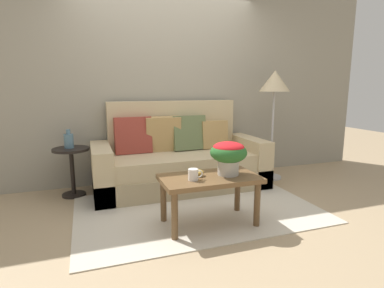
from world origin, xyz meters
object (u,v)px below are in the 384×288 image
(potted_plant, at_px, (228,154))
(table_vase, at_px, (69,140))
(side_table, at_px, (72,163))
(coffee_mug, at_px, (194,175))
(couch, at_px, (179,161))
(floor_lamp, at_px, (274,87))
(coffee_table, at_px, (210,184))
(snack_bowl, at_px, (198,173))

(potted_plant, relative_size, table_vase, 1.56)
(side_table, distance_m, coffee_mug, 1.71)
(couch, xyz_separation_m, floor_lamp, (1.36, -0.06, 0.94))
(side_table, bearing_deg, coffee_table, -45.57)
(side_table, height_order, table_vase, table_vase)
(couch, distance_m, floor_lamp, 1.65)
(potted_plant, distance_m, snack_bowl, 0.34)
(coffee_table, bearing_deg, side_table, 134.43)
(coffee_table, distance_m, table_vase, 1.83)
(side_table, bearing_deg, floor_lamp, -3.05)
(side_table, xyz_separation_m, coffee_mug, (1.07, -1.33, 0.12))
(side_table, bearing_deg, table_vase, 133.84)
(potted_plant, bearing_deg, coffee_mug, -171.45)
(coffee_mug, relative_size, snack_bowl, 1.24)
(couch, height_order, floor_lamp, floor_lamp)
(side_table, bearing_deg, snack_bowl, -46.81)
(table_vase, bearing_deg, coffee_table, -45.58)
(table_vase, bearing_deg, floor_lamp, -3.38)
(couch, distance_m, side_table, 1.31)
(potted_plant, distance_m, coffee_mug, 0.40)
(snack_bowl, bearing_deg, side_table, 133.19)
(coffee_table, height_order, side_table, side_table)
(potted_plant, bearing_deg, couch, 95.97)
(couch, relative_size, floor_lamp, 1.44)
(coffee_table, xyz_separation_m, side_table, (-1.25, 1.27, 0.00))
(coffee_mug, height_order, snack_bowl, coffee_mug)
(coffee_table, bearing_deg, potted_plant, -1.53)
(couch, bearing_deg, snack_bowl, -98.03)
(side_table, distance_m, snack_bowl, 1.68)
(coffee_table, bearing_deg, couch, 87.04)
(couch, distance_m, potted_plant, 1.25)
(snack_bowl, distance_m, table_vase, 1.71)
(potted_plant, xyz_separation_m, coffee_mug, (-0.37, -0.06, -0.15))
(coffee_table, relative_size, side_table, 1.57)
(table_vase, bearing_deg, side_table, -46.16)
(floor_lamp, xyz_separation_m, coffee_mug, (-1.60, -1.19, -0.76))
(floor_lamp, bearing_deg, coffee_mug, -143.34)
(coffee_mug, bearing_deg, side_table, 128.66)
(couch, relative_size, coffee_table, 2.38)
(side_table, distance_m, potted_plant, 1.94)
(side_table, relative_size, floor_lamp, 0.39)
(side_table, relative_size, snack_bowl, 5.30)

